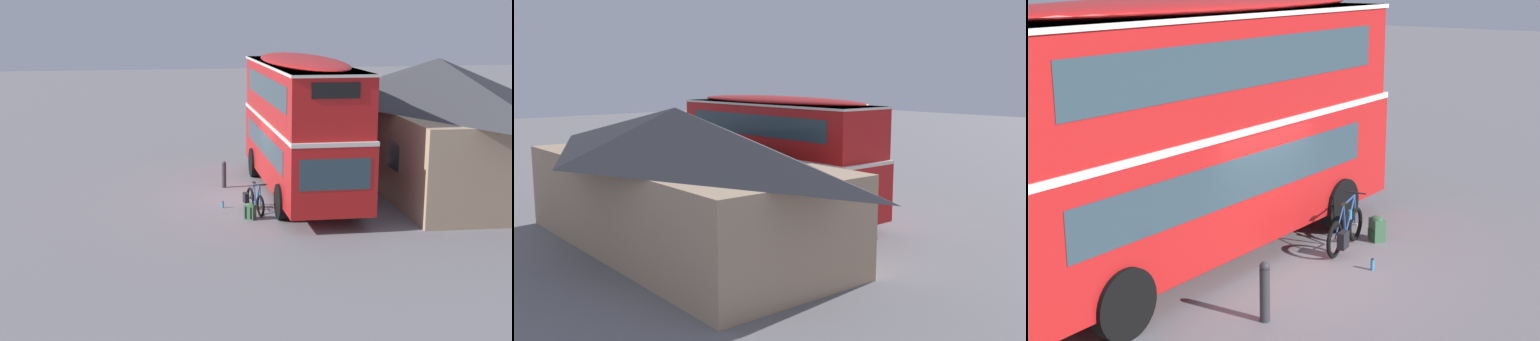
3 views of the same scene
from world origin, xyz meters
The scene contains 7 objects.
ground_plane centered at (0.00, 0.00, 0.00)m, with size 120.00×120.00×0.00m, color slate.
double_decker_bus centered at (-0.43, 1.21, 2.64)m, with size 9.71×2.91×4.79m.
touring_bicycle centered at (1.54, -0.76, 0.37)m, with size 1.73×0.60×1.02m.
backpack_on_ground centered at (2.35, -1.03, 0.26)m, with size 0.38×0.39×0.51m.
water_bottle_blue_sports centered at (0.91, -1.68, 0.10)m, with size 0.07×0.07×0.22m.
pub_building centered at (-1.56, 6.69, 2.35)m, with size 13.14×6.34×4.59m.
kerb_bollard centered at (-1.85, -1.26, 0.50)m, with size 0.16×0.16×0.97m.
Camera 2 is at (-17.57, 17.16, 5.65)m, focal length 41.72 mm.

